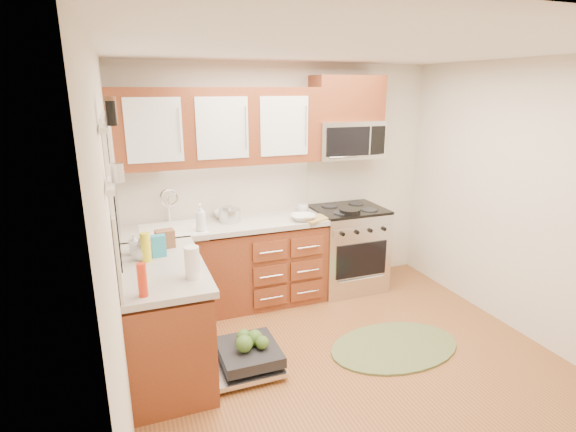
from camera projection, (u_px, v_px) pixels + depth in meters
name	position (u px, v px, depth m)	size (l,w,h in m)	color
floor	(353.00, 367.00, 3.75)	(3.50, 3.50, 0.00)	brown
ceiling	(368.00, 49.00, 3.06)	(3.50, 3.50, 0.00)	white
wall_back	(282.00, 181.00, 4.98)	(3.50, 0.04, 2.50)	silver
wall_front	(572.00, 341.00, 1.83)	(3.50, 0.04, 2.50)	silver
wall_left	(115.00, 253.00, 2.82)	(0.04, 3.50, 2.50)	silver
wall_right	(533.00, 204.00, 4.00)	(0.04, 3.50, 2.50)	silver
base_cabinet_back	(227.00, 268.00, 4.69)	(2.05, 0.60, 0.85)	#612B15
base_cabinet_left	(165.00, 322.00, 3.62)	(0.60, 1.25, 0.85)	#612B15
countertop_back	(225.00, 225.00, 4.55)	(2.07, 0.64, 0.05)	#B7B4A7
countertop_left	(162.00, 267.00, 3.49)	(0.64, 1.27, 0.05)	#B7B4A7
backsplash_back	(218.00, 189.00, 4.73)	(2.05, 0.02, 0.57)	beige
backsplash_left	(117.00, 234.00, 3.30)	(0.02, 1.25, 0.57)	beige
upper_cabinets	(218.00, 127.00, 4.41)	(2.05, 0.35, 0.75)	#612B15
cabinet_over_mw	(347.00, 98.00, 4.81)	(0.76, 0.35, 0.47)	#612B15
range	(348.00, 248.00, 5.14)	(0.76, 0.64, 0.95)	silver
microwave	(346.00, 139.00, 4.91)	(0.76, 0.38, 0.40)	silver
sink	(174.00, 241.00, 4.39)	(0.62, 0.50, 0.26)	white
dishwasher	(244.00, 358.00, 3.70)	(0.70, 0.60, 0.20)	silver
window	(112.00, 189.00, 3.19)	(0.03, 1.05, 1.05)	white
window_blind	(111.00, 143.00, 3.11)	(0.02, 0.96, 0.40)	white
shelf_upper	(104.00, 128.00, 2.29)	(0.04, 0.40, 0.03)	white
shelf_lower	(111.00, 185.00, 2.37)	(0.04, 0.40, 0.03)	white
rug	(394.00, 346.00, 4.03)	(1.21, 0.78, 0.02)	#59693C
skillet	(350.00, 211.00, 4.81)	(0.23, 0.23, 0.04)	black
stock_pot	(230.00, 215.00, 4.57)	(0.22, 0.22, 0.13)	silver
cutting_board	(316.00, 219.00, 4.65)	(0.29, 0.19, 0.02)	#A6854C
canister	(228.00, 214.00, 4.58)	(0.10, 0.10, 0.16)	silver
paper_towel_roll	(192.00, 262.00, 3.21)	(0.11, 0.11, 0.23)	white
mustard_bottle	(146.00, 247.00, 3.52)	(0.07, 0.07, 0.23)	yellow
red_bottle	(142.00, 280.00, 2.92)	(0.06, 0.06, 0.23)	red
wooden_box	(165.00, 239.00, 3.84)	(0.15, 0.11, 0.15)	brown
blue_carton	(159.00, 246.00, 3.63)	(0.11, 0.07, 0.18)	teal
bowl_a	(303.00, 217.00, 4.63)	(0.24, 0.24, 0.06)	#999999
bowl_b	(227.00, 215.00, 4.70)	(0.26, 0.26, 0.08)	#999999
cup	(303.00, 208.00, 4.92)	(0.12, 0.12, 0.09)	#999999
soap_bottle_a	(201.00, 218.00, 4.25)	(0.10, 0.10, 0.27)	#999999
soap_bottle_b	(134.00, 244.00, 3.67)	(0.08, 0.08, 0.18)	#999999
soap_bottle_c	(141.00, 249.00, 3.56)	(0.14, 0.14, 0.18)	#999999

